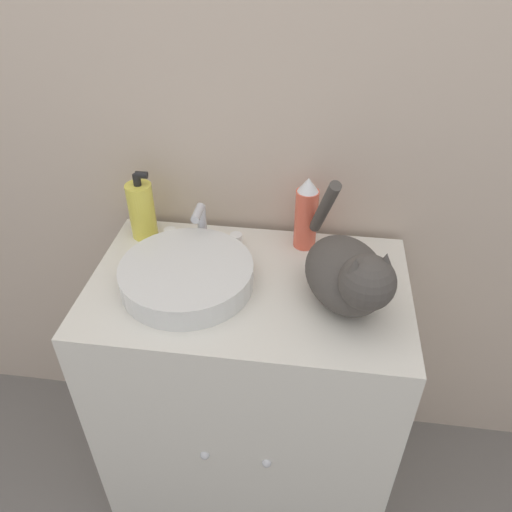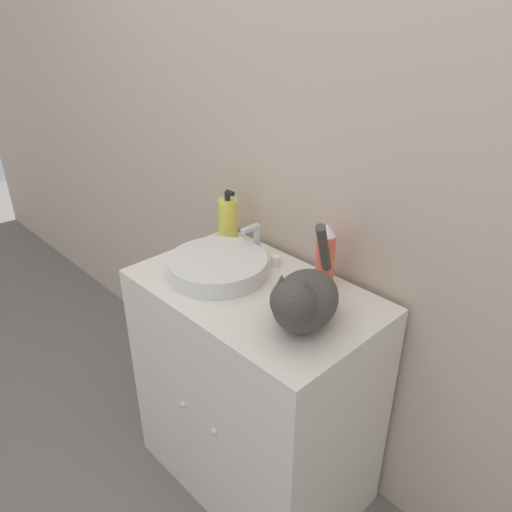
# 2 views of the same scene
# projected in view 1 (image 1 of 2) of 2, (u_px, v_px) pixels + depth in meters

# --- Properties ---
(wall_back) EXTENTS (6.00, 0.05, 2.50)m
(wall_back) POSITION_uv_depth(u_px,v_px,m) (265.00, 58.00, 1.14)
(wall_back) COLOR #C6B29E
(wall_back) RESTS_ON ground_plane
(vanity_cabinet) EXTENTS (0.77, 0.49, 0.81)m
(vanity_cabinet) POSITION_uv_depth(u_px,v_px,m) (250.00, 391.00, 1.43)
(vanity_cabinet) COLOR silver
(vanity_cabinet) RESTS_ON ground_plane
(sink_basin) EXTENTS (0.31, 0.31, 0.06)m
(sink_basin) POSITION_uv_depth(u_px,v_px,m) (187.00, 275.00, 1.17)
(sink_basin) COLOR silver
(sink_basin) RESTS_ON vanity_cabinet
(faucet) EXTENTS (0.21, 0.08, 0.12)m
(faucet) POSITION_uv_depth(u_px,v_px,m) (202.00, 228.00, 1.29)
(faucet) COLOR silver
(faucet) RESTS_ON vanity_cabinet
(cat) EXTENTS (0.24, 0.36, 0.25)m
(cat) POSITION_uv_depth(u_px,v_px,m) (349.00, 274.00, 1.08)
(cat) COLOR #47423D
(cat) RESTS_ON vanity_cabinet
(soap_bottle) EXTENTS (0.07, 0.07, 0.19)m
(soap_bottle) POSITION_uv_depth(u_px,v_px,m) (142.00, 210.00, 1.31)
(soap_bottle) COLOR #EADB4C
(soap_bottle) RESTS_ON vanity_cabinet
(spray_bottle) EXTENTS (0.06, 0.06, 0.20)m
(spray_bottle) POSITION_uv_depth(u_px,v_px,m) (306.00, 214.00, 1.26)
(spray_bottle) COLOR #EF6047
(spray_bottle) RESTS_ON vanity_cabinet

